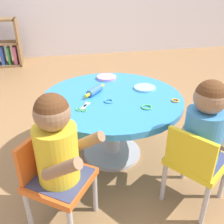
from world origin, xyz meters
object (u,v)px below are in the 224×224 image
at_px(seated_child_right, 205,125).
at_px(child_chair_left, 55,177).
at_px(child_chair_right, 195,162).
at_px(rolling_pin, 95,91).
at_px(seated_child_left, 57,143).
at_px(craft_table, 112,110).
at_px(craft_scissors, 83,108).

bearing_deg(seated_child_right, child_chair_left, 178.66).
bearing_deg(child_chair_right, rolling_pin, 126.44).
bearing_deg(child_chair_right, seated_child_right, 35.35).
xyz_separation_m(seated_child_left, child_chair_right, (0.75, -0.02, -0.23)).
distance_m(craft_table, seated_child_right, 0.69).
distance_m(child_chair_left, rolling_pin, 0.71).
bearing_deg(craft_table, child_chair_left, -128.57).
height_order(craft_table, rolling_pin, rolling_pin).
bearing_deg(craft_table, child_chair_right, -57.60).
bearing_deg(craft_table, seated_child_right, -54.21).
height_order(child_chair_right, seated_child_right, seated_child_right).
bearing_deg(seated_child_left, child_chair_left, 144.38).
xyz_separation_m(craft_table, child_chair_left, (-0.42, -0.53, -0.09)).
bearing_deg(craft_table, seated_child_left, -125.18).
relative_size(craft_table, seated_child_left, 1.94).
relative_size(craft_table, child_chair_right, 1.84).
bearing_deg(seated_child_left, child_chair_right, -1.44).
xyz_separation_m(child_chair_right, seated_child_right, (0.03, 0.02, 0.23)).
bearing_deg(seated_child_left, craft_table, 54.82).
relative_size(seated_child_right, rolling_pin, 2.72).
xyz_separation_m(seated_child_left, rolling_pin, (0.28, 0.62, -0.01)).
relative_size(child_chair_left, rolling_pin, 2.86).
distance_m(rolling_pin, craft_scissors, 0.24).
bearing_deg(rolling_pin, craft_table, -32.42).
xyz_separation_m(child_chair_left, rolling_pin, (0.31, 0.60, 0.21)).
bearing_deg(craft_table, craft_scissors, -147.00).
distance_m(craft_table, seated_child_left, 0.69).
relative_size(child_chair_right, craft_scissors, 3.79).
bearing_deg(seated_child_right, craft_table, 125.79).
xyz_separation_m(craft_table, seated_child_left, (-0.39, -0.55, 0.14)).
xyz_separation_m(craft_table, seated_child_right, (0.39, -0.55, 0.14)).
bearing_deg(child_chair_right, child_chair_left, 176.92).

